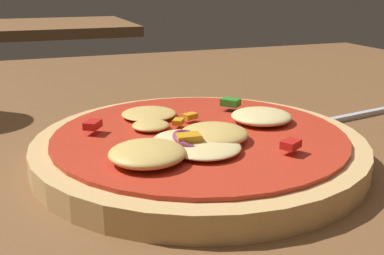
{
  "coord_description": "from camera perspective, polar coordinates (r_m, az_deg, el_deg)",
  "views": [
    {
      "loc": [
        -0.11,
        -0.31,
        0.16
      ],
      "look_at": [
        0.01,
        0.02,
        0.05
      ],
      "focal_mm": 42.9,
      "sensor_mm": 36.0,
      "label": 1
    }
  ],
  "objects": [
    {
      "name": "pizza",
      "position": [
        0.34,
        1.08,
        -2.34
      ],
      "size": [
        0.25,
        0.25,
        0.03
      ],
      "color": "tan",
      "rests_on": "dining_table"
    },
    {
      "name": "fork",
      "position": [
        0.46,
        17.16,
        0.85
      ],
      "size": [
        0.16,
        0.04,
        0.01
      ],
      "color": "silver",
      "rests_on": "dining_table"
    },
    {
      "name": "dining_table",
      "position": [
        0.36,
        -0.83,
        -6.36
      ],
      "size": [
        1.14,
        1.08,
        0.03
      ],
      "color": "brown",
      "rests_on": "ground"
    }
  ]
}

